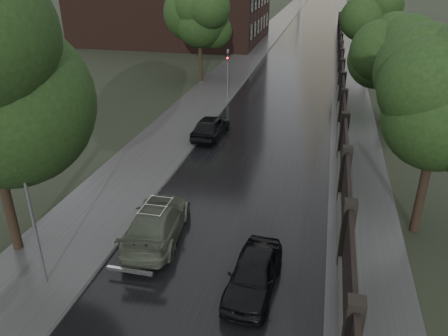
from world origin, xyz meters
The scene contains 10 objects.
fence_right centered at (4.60, 32.01, 1.01)m, with size 0.45×75.72×2.70m.
tree_left_far centered at (-8.00, 30.00, 5.24)m, with size 4.25×4.25×7.39m.
tree_right_a centered at (7.50, 8.00, 4.95)m, with size 4.08×4.08×7.01m.
tree_right_b centered at (7.50, 22.00, 4.95)m, with size 4.08×4.08×7.01m.
tree_right_c centered at (7.50, 40.00, 4.95)m, with size 4.08×4.08×7.01m.
lamp_post centered at (-5.40, 1.50, 2.67)m, with size 0.25×0.12×5.11m.
traffic_light centered at (-4.30, 24.99, 2.40)m, with size 0.16×0.32×4.00m.
volga_sedan centered at (-2.71, 5.12, 0.71)m, with size 2.00×4.92×1.43m, color #404739.
hatchback_left centered at (-3.47, 16.48, 0.70)m, with size 1.66×4.13×1.41m, color black.
car_right_near centered at (1.60, 2.92, 0.65)m, with size 1.54×3.82×1.30m, color black.
Camera 1 is at (3.32, -8.73, 10.13)m, focal length 35.00 mm.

